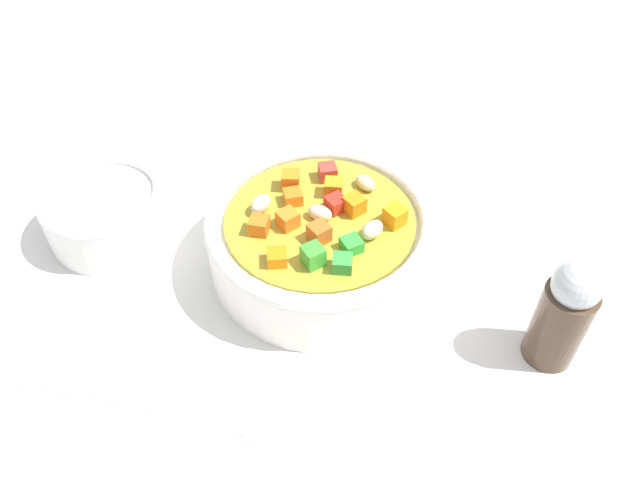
# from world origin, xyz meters

# --- Properties ---
(ground_plane) EXTENTS (1.40, 1.40, 0.02)m
(ground_plane) POSITION_xyz_m (0.00, 0.00, -0.01)
(ground_plane) COLOR silver
(soup_bowl_main) EXTENTS (0.16, 0.16, 0.06)m
(soup_bowl_main) POSITION_xyz_m (0.00, 0.00, 0.03)
(soup_bowl_main) COLOR white
(soup_bowl_main) RESTS_ON ground_plane
(spoon) EXTENTS (0.12, 0.20, 0.01)m
(spoon) POSITION_xyz_m (0.08, -0.13, 0.00)
(spoon) COLOR silver
(spoon) RESTS_ON ground_plane
(side_bowl_small) EXTENTS (0.09, 0.09, 0.04)m
(side_bowl_small) POSITION_xyz_m (-0.08, -0.14, 0.02)
(side_bowl_small) COLOR white
(side_bowl_small) RESTS_ON ground_plane
(pepper_shaker) EXTENTS (0.03, 0.03, 0.08)m
(pepper_shaker) POSITION_xyz_m (0.12, 0.12, 0.04)
(pepper_shaker) COLOR #4C3828
(pepper_shaker) RESTS_ON ground_plane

